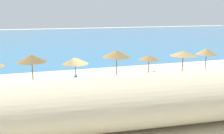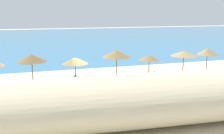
# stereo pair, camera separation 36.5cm
# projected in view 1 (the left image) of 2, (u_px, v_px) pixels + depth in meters

# --- Properties ---
(ground_plane) EXTENTS (160.00, 160.00, 0.00)m
(ground_plane) POSITION_uv_depth(u_px,v_px,m) (89.00, 87.00, 21.94)
(ground_plane) COLOR beige
(sea_water) EXTENTS (160.00, 69.49, 0.01)m
(sea_water) POSITION_uv_depth(u_px,v_px,m) (50.00, 39.00, 61.08)
(sea_water) COLOR teal
(sea_water) RESTS_ON ground_plane
(dune_ridge) EXTENTS (53.88, 9.07, 2.75)m
(dune_ridge) POSITION_uv_depth(u_px,v_px,m) (169.00, 97.00, 15.31)
(dune_ridge) COLOR beige
(dune_ridge) RESTS_ON ground_plane
(beach_umbrella_2) EXTENTS (2.41, 2.41, 2.92)m
(beach_umbrella_2) POSITION_uv_depth(u_px,v_px,m) (32.00, 58.00, 20.77)
(beach_umbrella_2) COLOR brown
(beach_umbrella_2) RESTS_ON ground_plane
(beach_umbrella_3) EXTENTS (2.18, 2.18, 2.55)m
(beach_umbrella_3) POSITION_uv_depth(u_px,v_px,m) (75.00, 61.00, 21.61)
(beach_umbrella_3) COLOR brown
(beach_umbrella_3) RESTS_ON ground_plane
(beach_umbrella_4) EXTENTS (2.50, 2.50, 2.96)m
(beach_umbrella_4) POSITION_uv_depth(u_px,v_px,m) (117.00, 54.00, 22.90)
(beach_umbrella_4) COLOR brown
(beach_umbrella_4) RESTS_ON ground_plane
(beach_umbrella_5) EXTENTS (1.91, 1.91, 2.37)m
(beach_umbrella_5) POSITION_uv_depth(u_px,v_px,m) (149.00, 58.00, 23.88)
(beach_umbrella_5) COLOR brown
(beach_umbrella_5) RESTS_ON ground_plane
(beach_umbrella_6) EXTENTS (2.50, 2.50, 2.62)m
(beach_umbrella_6) POSITION_uv_depth(u_px,v_px,m) (183.00, 53.00, 24.72)
(beach_umbrella_6) COLOR brown
(beach_umbrella_6) RESTS_ON ground_plane
(beach_umbrella_7) EXTENTS (2.10, 2.10, 2.70)m
(beach_umbrella_7) POSITION_uv_depth(u_px,v_px,m) (206.00, 51.00, 26.07)
(beach_umbrella_7) COLOR brown
(beach_umbrella_7) RESTS_ON ground_plane
(lounge_chair_0) EXTENTS (1.64, 1.19, 1.23)m
(lounge_chair_0) POSITION_uv_depth(u_px,v_px,m) (71.00, 84.00, 21.20)
(lounge_chair_0) COLOR blue
(lounge_chair_0) RESTS_ON ground_plane
(lounge_chair_1) EXTENTS (1.58, 0.92, 1.11)m
(lounge_chair_1) POSITION_uv_depth(u_px,v_px,m) (152.00, 79.00, 22.91)
(lounge_chair_1) COLOR white
(lounge_chair_1) RESTS_ON ground_plane
(lounge_chair_2) EXTENTS (1.72, 0.89, 0.96)m
(lounge_chair_2) POSITION_uv_depth(u_px,v_px,m) (115.00, 83.00, 21.89)
(lounge_chair_2) COLOR blue
(lounge_chair_2) RESTS_ON ground_plane
(cooler_box) EXTENTS (0.56, 0.56, 0.38)m
(cooler_box) POSITION_uv_depth(u_px,v_px,m) (149.00, 82.00, 22.85)
(cooler_box) COLOR white
(cooler_box) RESTS_ON ground_plane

